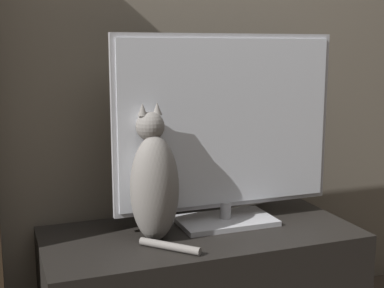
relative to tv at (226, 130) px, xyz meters
The scene contains 3 objects.
wall_back 0.53m from the tv, 115.87° to the left, with size 4.80×0.05×2.60m.
tv is the anchor object (origin of this frame).
cat 0.37m from the tv, 165.32° to the right, with size 0.21×0.30×0.50m.
Camera 1 is at (-0.71, -0.92, 1.17)m, focal length 50.00 mm.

